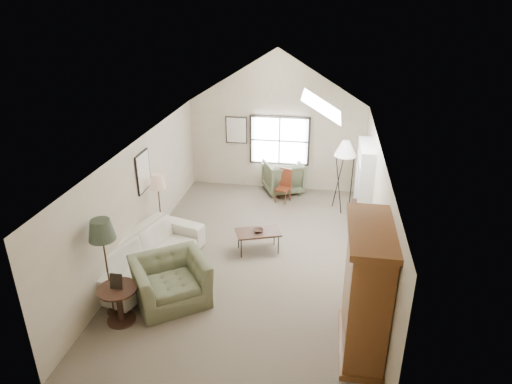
# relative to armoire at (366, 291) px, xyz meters

# --- Properties ---
(room_shell) EXTENTS (5.01, 8.01, 4.00)m
(room_shell) POSITION_rel_armoire_xyz_m (-2.18, 2.40, 2.11)
(room_shell) COLOR #716651
(room_shell) RESTS_ON ground
(window) EXTENTS (1.72, 0.08, 1.42)m
(window) POSITION_rel_armoire_xyz_m (-2.08, 6.36, 0.35)
(window) COLOR black
(window) RESTS_ON room_shell
(skylight) EXTENTS (0.80, 1.20, 0.52)m
(skylight) POSITION_rel_armoire_xyz_m (-0.88, 3.30, 2.12)
(skylight) COLOR white
(skylight) RESTS_ON room_shell
(wall_art) EXTENTS (1.97, 3.71, 0.88)m
(wall_art) POSITION_rel_armoire_xyz_m (-4.06, 4.34, 0.63)
(wall_art) COLOR black
(wall_art) RESTS_ON room_shell
(armoire) EXTENTS (0.60, 1.50, 2.20)m
(armoire) POSITION_rel_armoire_xyz_m (0.00, 0.00, 0.00)
(armoire) COLOR brown
(armoire) RESTS_ON ground
(tv_alcove) EXTENTS (0.32, 1.30, 2.10)m
(tv_alcove) POSITION_rel_armoire_xyz_m (0.16, 4.00, 0.05)
(tv_alcove) COLOR white
(tv_alcove) RESTS_ON ground
(media_console) EXTENTS (0.34, 1.18, 0.60)m
(media_console) POSITION_rel_armoire_xyz_m (0.14, 4.00, -0.80)
(media_console) COLOR #382316
(media_console) RESTS_ON ground
(tv_panel) EXTENTS (0.05, 0.90, 0.55)m
(tv_panel) POSITION_rel_armoire_xyz_m (0.14, 4.00, -0.18)
(tv_panel) COLOR black
(tv_panel) RESTS_ON media_console
(sofa) EXTENTS (1.81, 2.94, 0.80)m
(sofa) POSITION_rel_armoire_xyz_m (-4.24, 1.58, -0.70)
(sofa) COLOR beige
(sofa) RESTS_ON ground
(armchair_near) EXTENTS (1.74, 1.70, 0.86)m
(armchair_near) POSITION_rel_armoire_xyz_m (-3.44, 0.69, -0.67)
(armchair_near) COLOR #5B6245
(armchair_near) RESTS_ON ground
(armchair_far) EXTENTS (1.33, 1.34, 0.93)m
(armchair_far) POSITION_rel_armoire_xyz_m (-1.93, 6.10, -0.64)
(armchair_far) COLOR #5B6144
(armchair_far) RESTS_ON ground
(coffee_table) EXTENTS (1.09, 0.84, 0.49)m
(coffee_table) POSITION_rel_armoire_xyz_m (-2.12, 2.70, -0.85)
(coffee_table) COLOR #3E2719
(coffee_table) RESTS_ON ground
(bowl) EXTENTS (0.30, 0.30, 0.06)m
(bowl) POSITION_rel_armoire_xyz_m (-2.12, 2.70, -0.58)
(bowl) COLOR #371E16
(bowl) RESTS_ON coffee_table
(side_table) EXTENTS (0.86, 0.86, 0.69)m
(side_table) POSITION_rel_armoire_xyz_m (-4.14, -0.02, -0.76)
(side_table) COLOR #392117
(side_table) RESTS_ON ground
(side_chair) EXTENTS (0.46, 0.46, 0.93)m
(side_chair) POSITION_rel_armoire_xyz_m (-1.85, 5.41, -0.63)
(side_chair) COLOR maroon
(side_chair) RESTS_ON ground
(tripod_lamp) EXTENTS (0.69, 0.69, 1.94)m
(tripod_lamp) POSITION_rel_armoire_xyz_m (-0.27, 5.15, -0.13)
(tripod_lamp) COLOR white
(tripod_lamp) RESTS_ON ground
(dark_lamp) EXTENTS (0.57, 0.57, 1.92)m
(dark_lamp) POSITION_rel_armoire_xyz_m (-4.38, 0.18, -0.14)
(dark_lamp) COLOR #262D20
(dark_lamp) RESTS_ON ground
(tan_lamp) EXTENTS (0.43, 0.43, 1.72)m
(tan_lamp) POSITION_rel_armoire_xyz_m (-4.38, 2.78, -0.24)
(tan_lamp) COLOR tan
(tan_lamp) RESTS_ON ground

